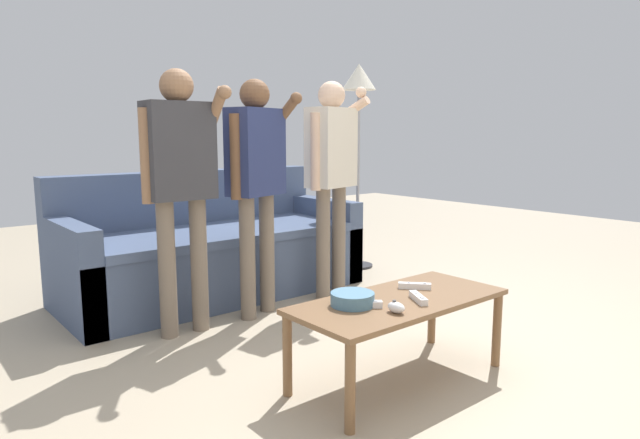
# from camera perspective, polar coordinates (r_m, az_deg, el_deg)

# --- Properties ---
(ground_plane) EXTENTS (12.00, 12.00, 0.00)m
(ground_plane) POSITION_cam_1_polar(r_m,az_deg,el_deg) (3.09, 6.56, -13.65)
(ground_plane) COLOR tan
(couch) EXTENTS (2.16, 0.93, 0.90)m
(couch) POSITION_cam_1_polar(r_m,az_deg,el_deg) (4.19, -11.20, -3.31)
(couch) COLOR #475675
(couch) RESTS_ON ground
(coffee_table) EXTENTS (1.09, 0.48, 0.41)m
(coffee_table) POSITION_cam_1_polar(r_m,az_deg,el_deg) (2.67, 8.24, -9.15)
(coffee_table) COLOR brown
(coffee_table) RESTS_ON ground
(snack_bowl) EXTENTS (0.20, 0.20, 0.06)m
(snack_bowl) POSITION_cam_1_polar(r_m,az_deg,el_deg) (2.53, 3.40, -8.25)
(snack_bowl) COLOR teal
(snack_bowl) RESTS_ON coffee_table
(game_remote_nunchuk) EXTENTS (0.06, 0.09, 0.05)m
(game_remote_nunchuk) POSITION_cam_1_polar(r_m,az_deg,el_deg) (2.45, 7.92, -9.03)
(game_remote_nunchuk) COLOR white
(game_remote_nunchuk) RESTS_ON coffee_table
(floor_lamp) EXTENTS (0.30, 0.30, 1.78)m
(floor_lamp) POSITION_cam_1_polar(r_m,az_deg,el_deg) (4.87, 4.05, 12.63)
(floor_lamp) COLOR #2D2D33
(floor_lamp) RESTS_ON ground
(player_left) EXTENTS (0.46, 0.35, 1.55)m
(player_left) POSITION_cam_1_polar(r_m,az_deg,el_deg) (3.26, -14.34, 4.92)
(player_left) COLOR #756656
(player_left) RESTS_ON ground
(player_center) EXTENTS (0.49, 0.31, 1.52)m
(player_center) POSITION_cam_1_polar(r_m,az_deg,el_deg) (3.53, -6.63, 5.16)
(player_center) COLOR #756656
(player_center) RESTS_ON ground
(player_right) EXTENTS (0.49, 0.30, 1.55)m
(player_right) POSITION_cam_1_polar(r_m,az_deg,el_deg) (3.93, 1.21, 5.83)
(player_right) COLOR #756656
(player_right) RESTS_ON ground
(game_remote_wand_near) EXTENTS (0.11, 0.16, 0.03)m
(game_remote_wand_near) POSITION_cam_1_polar(r_m,az_deg,el_deg) (2.63, 10.18, -8.03)
(game_remote_wand_near) COLOR white
(game_remote_wand_near) RESTS_ON coffee_table
(game_remote_wand_far) EXTENTS (0.14, 0.12, 0.03)m
(game_remote_wand_far) POSITION_cam_1_polar(r_m,az_deg,el_deg) (2.50, 4.77, -8.77)
(game_remote_wand_far) COLOR white
(game_remote_wand_far) RESTS_ON coffee_table
(game_remote_wand_spare) EXTENTS (0.14, 0.15, 0.03)m
(game_remote_wand_spare) POSITION_cam_1_polar(r_m,az_deg,el_deg) (2.83, 9.81, -6.81)
(game_remote_wand_spare) COLOR white
(game_remote_wand_spare) RESTS_ON coffee_table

